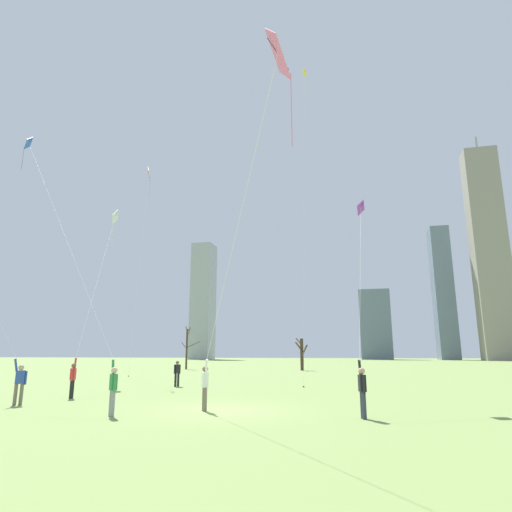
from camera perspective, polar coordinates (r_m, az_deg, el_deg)
The scene contains 14 objects.
ground_plane at distance 17.39m, azimuth -4.95°, elevation -19.48°, with size 400.00×400.00×0.00m, color #7A934C.
kite_flyer_midfield_left_white at distance 25.89m, azimuth -21.39°, elevation -8.81°, with size 5.77×12.09×13.58m.
kite_flyer_foreground_right_pink at distance 15.32m, azimuth -4.72°, elevation -7.87°, with size 4.47×6.73×10.85m.
kite_flyer_midfield_right_purple at distance 16.06m, azimuth 13.74°, elevation -13.15°, with size 0.67×7.23×9.84m.
kite_flyer_far_back_blue at distance 18.80m, azimuth -21.09°, elevation -7.46°, with size 13.56×9.54×16.63m.
bystander_watching_nearby at distance 29.53m, azimuth -10.29°, elevation -14.75°, with size 0.34×0.46×1.62m.
distant_kite_low_near_trees_yellow at distance 35.58m, azimuth 6.36°, elevation 18.10°, with size 0.53×2.74×24.42m.
distant_kite_high_overhead_orange at distance 41.20m, azimuth -14.01°, elevation 8.83°, with size 3.59×5.03×18.66m.
bare_tree_far_right_edge at distance 56.99m, azimuth 5.99°, elevation -12.38°, with size 2.01×3.78×4.07m.
bare_tree_right_of_center at distance 61.66m, azimuth -9.02°, elevation -11.66°, with size 2.94×2.65×5.75m.
skyline_tall_tower at distance 165.97m, azimuth 23.30°, elevation -4.40°, with size 6.21×9.63×45.98m.
skyline_squat_block at distance 166.74m, azimuth -6.95°, elevation -5.82°, with size 7.52×8.62×43.41m.
skyline_mid_tower_left at distance 166.88m, azimuth 15.37°, elevation -8.64°, with size 10.96×8.56×25.05m.
skyline_slender_spire at distance 155.25m, azimuth 28.23°, elevation 0.64°, with size 9.92×7.53×72.83m.
Camera 1 is at (5.43, -16.39, 2.08)m, focal length 30.53 mm.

